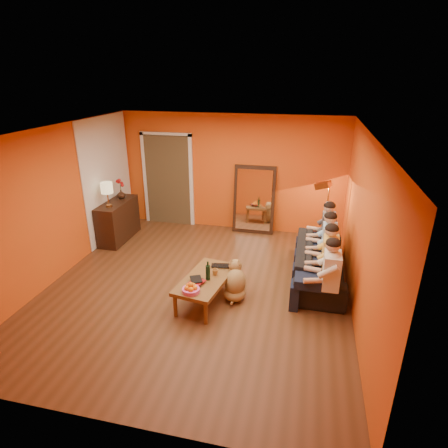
% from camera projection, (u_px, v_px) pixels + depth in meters
% --- Properties ---
extents(room_shell, '(5.00, 5.50, 2.60)m').
position_uv_depth(room_shell, '(202.00, 208.00, 6.22)').
color(room_shell, brown).
rests_on(room_shell, ground).
extents(white_accent, '(0.02, 1.90, 2.58)m').
position_uv_depth(white_accent, '(108.00, 178.00, 7.98)').
color(white_accent, white).
rests_on(white_accent, wall_left).
extents(doorway_recess, '(1.06, 0.30, 2.10)m').
position_uv_depth(doorway_recess, '(170.00, 179.00, 8.84)').
color(doorway_recess, '#3F2D19').
rests_on(doorway_recess, floor).
extents(door_jamb_left, '(0.08, 0.06, 2.20)m').
position_uv_depth(door_jamb_left, '(145.00, 179.00, 8.85)').
color(door_jamb_left, white).
rests_on(door_jamb_left, wall_back).
extents(door_jamb_right, '(0.08, 0.06, 2.20)m').
position_uv_depth(door_jamb_right, '(191.00, 182.00, 8.62)').
color(door_jamb_right, white).
rests_on(door_jamb_right, wall_back).
extents(door_header, '(1.22, 0.06, 0.08)m').
position_uv_depth(door_header, '(165.00, 134.00, 8.33)').
color(door_header, white).
rests_on(door_header, wall_back).
extents(mirror_frame, '(0.92, 0.27, 1.51)m').
position_uv_depth(mirror_frame, '(254.00, 200.00, 8.35)').
color(mirror_frame, black).
rests_on(mirror_frame, floor).
extents(mirror_glass, '(0.78, 0.21, 1.35)m').
position_uv_depth(mirror_glass, '(254.00, 200.00, 8.31)').
color(mirror_glass, white).
rests_on(mirror_glass, mirror_frame).
extents(sideboard, '(0.44, 1.18, 0.85)m').
position_uv_depth(sideboard, '(118.00, 221.00, 8.08)').
color(sideboard, black).
rests_on(sideboard, floor).
extents(table_lamp, '(0.24, 0.24, 0.51)m').
position_uv_depth(table_lamp, '(107.00, 195.00, 7.55)').
color(table_lamp, beige).
rests_on(table_lamp, sideboard).
extents(sofa, '(2.11, 0.83, 0.62)m').
position_uv_depth(sofa, '(319.00, 262.00, 6.56)').
color(sofa, black).
rests_on(sofa, floor).
extents(coffee_table, '(0.81, 1.30, 0.42)m').
position_uv_depth(coffee_table, '(206.00, 289.00, 5.93)').
color(coffee_table, brown).
rests_on(coffee_table, floor).
extents(floor_lamp, '(0.37, 0.34, 1.44)m').
position_uv_depth(floor_lamp, '(326.00, 217.00, 7.43)').
color(floor_lamp, '#B87436').
rests_on(floor_lamp, floor).
extents(dog, '(0.47, 0.62, 0.65)m').
position_uv_depth(dog, '(235.00, 280.00, 5.97)').
color(dog, olive).
rests_on(dog, floor).
extents(person_far_left, '(0.70, 0.44, 1.22)m').
position_uv_depth(person_far_left, '(331.00, 276.00, 5.51)').
color(person_far_left, beige).
rests_on(person_far_left, sofa).
extents(person_mid_left, '(0.70, 0.44, 1.22)m').
position_uv_depth(person_mid_left, '(330.00, 259.00, 6.01)').
color(person_mid_left, gold).
rests_on(person_mid_left, sofa).
extents(person_mid_right, '(0.70, 0.44, 1.22)m').
position_uv_depth(person_mid_right, '(329.00, 245.00, 6.51)').
color(person_mid_right, '#98C3EB').
rests_on(person_mid_right, sofa).
extents(person_far_right, '(0.70, 0.44, 1.22)m').
position_uv_depth(person_far_right, '(328.00, 233.00, 7.00)').
color(person_far_right, '#37373D').
rests_on(person_far_right, sofa).
extents(fruit_bowl, '(0.26, 0.26, 0.16)m').
position_uv_depth(fruit_bowl, '(191.00, 287.00, 5.44)').
color(fruit_bowl, '#DE4EA1').
rests_on(fruit_bowl, coffee_table).
extents(wine_bottle, '(0.07, 0.07, 0.31)m').
position_uv_depth(wine_bottle, '(208.00, 271.00, 5.74)').
color(wine_bottle, black).
rests_on(wine_bottle, coffee_table).
extents(tumbler, '(0.13, 0.13, 0.09)m').
position_uv_depth(tumbler, '(215.00, 272.00, 5.92)').
color(tumbler, '#B27F3F').
rests_on(tumbler, coffee_table).
extents(laptop, '(0.40, 0.29, 0.03)m').
position_uv_depth(laptop, '(222.00, 267.00, 6.13)').
color(laptop, black).
rests_on(laptop, coffee_table).
extents(book_lower, '(0.21, 0.26, 0.02)m').
position_uv_depth(book_lower, '(191.00, 282.00, 5.71)').
color(book_lower, black).
rests_on(book_lower, coffee_table).
extents(book_mid, '(0.27, 0.31, 0.02)m').
position_uv_depth(book_mid, '(192.00, 281.00, 5.71)').
color(book_mid, '#AE1316').
rests_on(book_mid, book_lower).
extents(book_upper, '(0.25, 0.28, 0.02)m').
position_uv_depth(book_upper, '(191.00, 280.00, 5.68)').
color(book_upper, black).
rests_on(book_upper, book_mid).
extents(vase, '(0.18, 0.18, 0.19)m').
position_uv_depth(vase, '(121.00, 194.00, 8.11)').
color(vase, black).
rests_on(vase, sideboard).
extents(flowers, '(0.17, 0.17, 0.45)m').
position_uv_depth(flowers, '(120.00, 183.00, 8.01)').
color(flowers, '#AE1316').
rests_on(flowers, vase).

